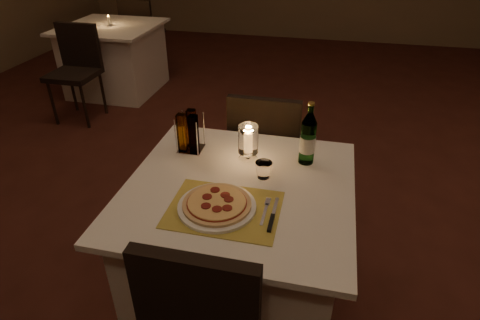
% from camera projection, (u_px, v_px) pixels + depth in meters
% --- Properties ---
extents(floor, '(8.00, 10.00, 0.02)m').
position_uv_depth(floor, '(278.00, 249.00, 2.49)').
color(floor, '#4B1F18').
rests_on(floor, ground).
extents(main_table, '(1.00, 1.00, 0.74)m').
position_uv_depth(main_table, '(239.00, 246.00, 1.96)').
color(main_table, white).
rests_on(main_table, ground).
extents(chair_far, '(0.42, 0.42, 0.90)m').
position_uv_depth(chair_far, '(265.00, 146.00, 2.47)').
color(chair_far, black).
rests_on(chair_far, ground).
extents(placemat, '(0.45, 0.34, 0.00)m').
position_uv_depth(placemat, '(224.00, 209.00, 1.63)').
color(placemat, gold).
rests_on(placemat, main_table).
extents(plate, '(0.32, 0.32, 0.01)m').
position_uv_depth(plate, '(217.00, 206.00, 1.63)').
color(plate, white).
rests_on(plate, placemat).
extents(pizza, '(0.28, 0.28, 0.02)m').
position_uv_depth(pizza, '(217.00, 203.00, 1.62)').
color(pizza, '#D8B77F').
rests_on(pizza, plate).
extents(fork, '(0.02, 0.18, 0.00)m').
position_uv_depth(fork, '(266.00, 209.00, 1.62)').
color(fork, silver).
rests_on(fork, placemat).
extents(knife, '(0.02, 0.22, 0.01)m').
position_uv_depth(knife, '(272.00, 219.00, 1.56)').
color(knife, black).
rests_on(knife, placemat).
extents(tumbler, '(0.08, 0.08, 0.08)m').
position_uv_depth(tumbler, '(264.00, 170.00, 1.81)').
color(tumbler, white).
rests_on(tumbler, main_table).
extents(water_bottle, '(0.07, 0.07, 0.31)m').
position_uv_depth(water_bottle, '(308.00, 139.00, 1.88)').
color(water_bottle, '#579651').
rests_on(water_bottle, main_table).
extents(hurricane_candle, '(0.10, 0.10, 0.18)m').
position_uv_depth(hurricane_candle, '(248.00, 140.00, 1.90)').
color(hurricane_candle, white).
rests_on(hurricane_candle, main_table).
extents(cruet_caddy, '(0.12, 0.12, 0.21)m').
position_uv_depth(cruet_caddy, '(189.00, 133.00, 1.99)').
color(cruet_caddy, white).
rests_on(cruet_caddy, main_table).
extents(neighbor_table_left, '(1.00, 1.00, 0.74)m').
position_uv_depth(neighbor_table_left, '(115.00, 59.00, 4.53)').
color(neighbor_table_left, white).
rests_on(neighbor_table_left, ground).
extents(neighbor_chair_la, '(0.42, 0.42, 0.90)m').
position_uv_depth(neighbor_chair_la, '(76.00, 63.00, 3.85)').
color(neighbor_chair_la, black).
rests_on(neighbor_chair_la, ground).
extents(neighbor_chair_lb, '(0.42, 0.42, 0.90)m').
position_uv_depth(neighbor_chair_lb, '(140.00, 28.00, 5.03)').
color(neighbor_chair_lb, black).
rests_on(neighbor_chair_lb, ground).
extents(neighbor_candle_left, '(0.03, 0.03, 0.11)m').
position_uv_depth(neighbor_candle_left, '(109.00, 21.00, 4.31)').
color(neighbor_candle_left, white).
rests_on(neighbor_candle_left, neighbor_table_left).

